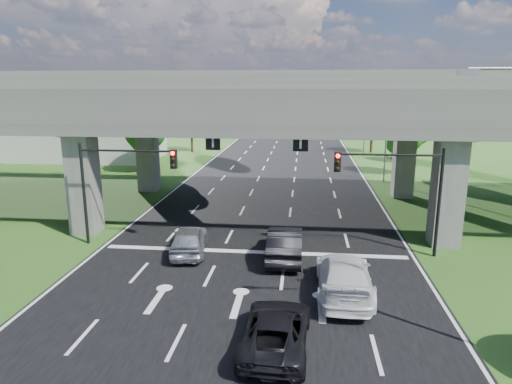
% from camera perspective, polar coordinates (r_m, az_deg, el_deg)
% --- Properties ---
extents(ground, '(160.00, 160.00, 0.00)m').
position_cam_1_polar(ground, '(22.76, -1.30, -10.67)').
color(ground, '#294D18').
rests_on(ground, ground).
extents(road, '(18.00, 120.00, 0.03)m').
position_cam_1_polar(road, '(32.10, 0.98, -3.42)').
color(road, black).
rests_on(road, ground).
extents(overpass, '(80.00, 15.00, 10.00)m').
position_cam_1_polar(overpass, '(32.76, 1.35, 10.97)').
color(overpass, '#3E3B38').
rests_on(overpass, ground).
extents(warehouse, '(20.00, 10.00, 4.00)m').
position_cam_1_polar(warehouse, '(63.01, -21.21, 5.78)').
color(warehouse, '#9E9E99').
rests_on(warehouse, ground).
extents(signal_right, '(5.76, 0.54, 6.00)m').
position_cam_1_polar(signal_right, '(25.60, 17.48, 1.28)').
color(signal_right, black).
rests_on(signal_right, ground).
extents(signal_left, '(5.76, 0.54, 6.00)m').
position_cam_1_polar(signal_left, '(27.20, -16.84, 2.00)').
color(signal_left, black).
rests_on(signal_left, ground).
extents(streetlight_far, '(3.38, 0.25, 10.00)m').
position_cam_1_polar(streetlight_far, '(45.36, 15.60, 8.51)').
color(streetlight_far, gray).
rests_on(streetlight_far, ground).
extents(streetlight_beyond, '(3.38, 0.25, 10.00)m').
position_cam_1_polar(streetlight_beyond, '(61.17, 13.18, 9.75)').
color(streetlight_beyond, gray).
rests_on(streetlight_beyond, ground).
extents(tree_left_near, '(4.50, 4.50, 7.80)m').
position_cam_1_polar(tree_left_near, '(49.71, -13.68, 7.80)').
color(tree_left_near, black).
rests_on(tree_left_near, ground).
extents(tree_left_mid, '(3.91, 3.90, 6.76)m').
position_cam_1_polar(tree_left_mid, '(58.27, -13.82, 7.91)').
color(tree_left_mid, black).
rests_on(tree_left_mid, ground).
extents(tree_left_far, '(4.80, 4.80, 8.32)m').
position_cam_1_polar(tree_left_far, '(64.68, -8.08, 9.51)').
color(tree_left_far, black).
rests_on(tree_left_far, ground).
extents(tree_right_near, '(4.20, 4.20, 7.28)m').
position_cam_1_polar(tree_right_near, '(49.94, 18.12, 7.18)').
color(tree_right_near, black).
rests_on(tree_right_near, ground).
extents(tree_right_mid, '(3.91, 3.90, 6.76)m').
position_cam_1_polar(tree_right_mid, '(58.40, 19.41, 7.55)').
color(tree_right_mid, black).
rests_on(tree_right_mid, ground).
extents(tree_right_far, '(4.50, 4.50, 7.80)m').
position_cam_1_polar(tree_right_far, '(65.45, 14.43, 8.99)').
color(tree_right_far, black).
rests_on(tree_right_far, ground).
extents(car_silver, '(2.48, 4.84, 1.58)m').
position_cam_1_polar(car_silver, '(25.85, -8.33, -5.88)').
color(car_silver, silver).
rests_on(car_silver, road).
extents(car_dark, '(1.86, 5.23, 1.72)m').
position_cam_1_polar(car_dark, '(24.82, 3.65, -6.40)').
color(car_dark, black).
rests_on(car_dark, road).
extents(car_white, '(2.53, 5.99, 1.72)m').
position_cam_1_polar(car_white, '(21.11, 10.94, -10.26)').
color(car_white, silver).
rests_on(car_white, road).
extents(car_trailing, '(2.50, 5.05, 1.38)m').
position_cam_1_polar(car_trailing, '(16.99, 2.54, -16.83)').
color(car_trailing, black).
rests_on(car_trailing, road).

